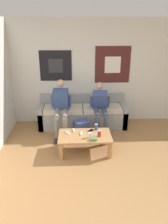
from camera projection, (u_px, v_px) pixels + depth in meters
ground_plane at (95, 187)px, 3.45m from camera, size 18.00×18.00×0.00m
wall_back at (86, 73)px, 5.42m from camera, size 10.00×0.07×2.55m
couch at (83, 115)px, 5.47m from camera, size 2.14×0.66×0.76m
coffee_table at (85, 138)px, 4.31m from camera, size 1.04×0.62×0.37m
person_seated_adult at (61, 106)px, 4.97m from camera, size 0.47×0.86×1.23m
person_seated_teen at (100, 106)px, 5.04m from camera, size 0.47×0.87×1.14m
backpack at (82, 130)px, 4.90m from camera, size 0.39×0.38×0.40m
ceramic_bowl at (94, 139)px, 4.09m from camera, size 0.14×0.14×0.06m
pillar_candle at (90, 135)px, 4.17m from camera, size 0.06×0.06×0.12m
drink_can_blue at (96, 127)px, 4.49m from camera, size 0.07×0.07×0.12m
drink_can_red at (99, 133)px, 4.22m from camera, size 0.07×0.07×0.12m
game_controller_near_left at (68, 133)px, 4.35m from camera, size 0.11×0.14×0.03m
game_controller_near_right at (74, 130)px, 4.46m from camera, size 0.06×0.15×0.03m
game_controller_far_center at (81, 133)px, 4.33m from camera, size 0.05×0.15×0.03m
cell_phone at (91, 131)px, 4.46m from camera, size 0.14×0.15×0.01m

